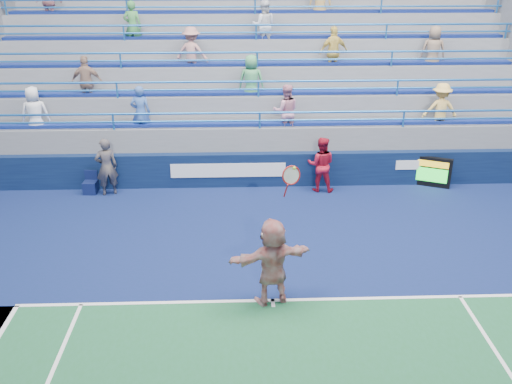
{
  "coord_description": "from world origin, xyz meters",
  "views": [
    {
      "loc": [
        -0.74,
        -10.35,
        7.04
      ],
      "look_at": [
        -0.27,
        2.5,
        1.5
      ],
      "focal_mm": 40.0,
      "sensor_mm": 36.0,
      "label": 1
    }
  ],
  "objects_px": {
    "tennis_player": "(272,262)",
    "line_judge": "(107,167)",
    "serve_speed_board": "(428,171)",
    "ball_girl": "(321,164)",
    "judge_chair": "(91,186)"
  },
  "relations": [
    {
      "from": "tennis_player",
      "to": "ball_girl",
      "type": "relative_size",
      "value": 1.79
    },
    {
      "from": "line_judge",
      "to": "ball_girl",
      "type": "height_order",
      "value": "line_judge"
    },
    {
      "from": "serve_speed_board",
      "to": "line_judge",
      "type": "bearing_deg",
      "value": -178.13
    },
    {
      "from": "serve_speed_board",
      "to": "ball_girl",
      "type": "xyz_separation_m",
      "value": [
        -3.48,
        -0.26,
        0.38
      ]
    },
    {
      "from": "serve_speed_board",
      "to": "line_judge",
      "type": "xyz_separation_m",
      "value": [
        -10.03,
        -0.33,
        0.41
      ]
    },
    {
      "from": "serve_speed_board",
      "to": "line_judge",
      "type": "relative_size",
      "value": 0.75
    },
    {
      "from": "serve_speed_board",
      "to": "tennis_player",
      "type": "bearing_deg",
      "value": -130.46
    },
    {
      "from": "serve_speed_board",
      "to": "tennis_player",
      "type": "relative_size",
      "value": 0.43
    },
    {
      "from": "line_judge",
      "to": "ball_girl",
      "type": "bearing_deg",
      "value": 159.65
    },
    {
      "from": "line_judge",
      "to": "ball_girl",
      "type": "xyz_separation_m",
      "value": [
        6.55,
        0.07,
        -0.03
      ]
    },
    {
      "from": "judge_chair",
      "to": "tennis_player",
      "type": "height_order",
      "value": "tennis_player"
    },
    {
      "from": "tennis_player",
      "to": "line_judge",
      "type": "relative_size",
      "value": 1.73
    },
    {
      "from": "serve_speed_board",
      "to": "tennis_player",
      "type": "height_order",
      "value": "tennis_player"
    },
    {
      "from": "line_judge",
      "to": "judge_chair",
      "type": "bearing_deg",
      "value": -31.9
    },
    {
      "from": "judge_chair",
      "to": "ball_girl",
      "type": "bearing_deg",
      "value": -0.37
    }
  ]
}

